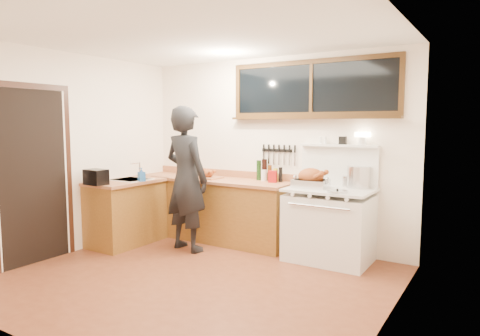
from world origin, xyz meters
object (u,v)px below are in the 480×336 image
Objects in this scene: vintage_stove at (329,223)px; cutting_board at (207,175)px; man at (186,179)px; roast_turkey at (311,179)px.

cutting_board is at bearing -179.68° from vintage_stove.
man is 1.64m from roast_turkey.
vintage_stove is at bearing 17.88° from man.
vintage_stove is 1.94m from man.
roast_turkey is at bearing -1.15° from cutting_board.
vintage_stove is at bearing 0.32° from cutting_board.
man is 4.21× the size of roast_turkey.
cutting_board is at bearing 98.36° from man.
cutting_board is (-0.08, 0.56, -0.01)m from man.
vintage_stove is 0.83× the size of man.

